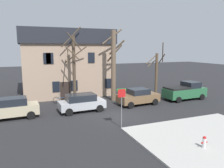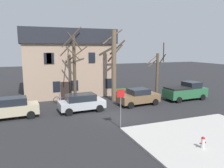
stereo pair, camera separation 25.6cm
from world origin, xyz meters
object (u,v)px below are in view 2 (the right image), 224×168
(tree_bare_near, at_px, (74,66))
(street_sign_pole, at_px, (121,101))
(car_beige_wagon, at_px, (10,108))
(pickup_truck_green, at_px, (186,91))
(tree_bare_mid, at_px, (114,64))
(tree_bare_far, at_px, (157,71))
(car_silver_wagon, at_px, (82,102))
(fire_hydrant, at_px, (203,142))
(building_main, at_px, (66,62))
(car_brown_sedan, at_px, (138,97))
(bicycle_leaning, at_px, (62,99))

(tree_bare_near, height_order, street_sign_pole, tree_bare_near)
(car_beige_wagon, relative_size, pickup_truck_green, 0.90)
(tree_bare_mid, distance_m, tree_bare_far, 6.71)
(car_silver_wagon, distance_m, fire_hydrant, 11.47)
(building_main, distance_m, car_brown_sedan, 11.46)
(bicycle_leaning, bearing_deg, street_sign_pole, -72.54)
(fire_hydrant, distance_m, street_sign_pole, 6.13)
(street_sign_pole, bearing_deg, tree_bare_far, 45.88)
(tree_bare_mid, height_order, car_brown_sedan, tree_bare_mid)
(tree_bare_far, xyz_separation_m, car_beige_wagon, (-17.11, -4.10, -2.05))
(building_main, bearing_deg, car_beige_wagon, -124.38)
(tree_bare_far, relative_size, bicycle_leaning, 3.78)
(building_main, relative_size, pickup_truck_green, 2.19)
(tree_bare_mid, xyz_separation_m, car_brown_sedan, (1.66, -2.81, -3.31))
(tree_bare_near, height_order, pickup_truck_green, tree_bare_near)
(car_beige_wagon, xyz_separation_m, car_silver_wagon, (6.12, -0.13, -0.06))
(building_main, bearing_deg, street_sign_pole, -84.57)
(car_silver_wagon, bearing_deg, tree_bare_far, 21.05)
(tree_bare_near, relative_size, car_beige_wagon, 1.80)
(tree_bare_far, bearing_deg, car_beige_wagon, -166.54)
(tree_bare_near, relative_size, tree_bare_mid, 1.02)
(fire_hydrant, bearing_deg, bicycle_leaning, 112.51)
(tree_bare_near, relative_size, tree_bare_far, 1.24)
(tree_bare_mid, distance_m, bicycle_leaning, 6.98)
(tree_bare_mid, bearing_deg, fire_hydrant, -89.11)
(car_silver_wagon, relative_size, bicycle_leaning, 2.48)
(fire_hydrant, bearing_deg, tree_bare_far, 66.84)
(tree_bare_near, bearing_deg, fire_hydrant, -71.84)
(fire_hydrant, relative_size, bicycle_leaning, 0.40)
(tree_bare_near, distance_m, pickup_truck_green, 12.98)
(tree_bare_far, bearing_deg, bicycle_leaning, -178.87)
(tree_bare_near, distance_m, bicycle_leaning, 3.92)
(tree_bare_mid, bearing_deg, bicycle_leaning, 170.36)
(car_beige_wagon, bearing_deg, street_sign_pole, -35.29)
(tree_bare_mid, xyz_separation_m, tree_bare_far, (6.49, 1.22, -1.19))
(building_main, xyz_separation_m, car_silver_wagon, (-0.26, -9.46, -3.27))
(tree_bare_near, bearing_deg, car_brown_sedan, -28.96)
(street_sign_pole, height_order, bicycle_leaning, street_sign_pole)
(pickup_truck_green, height_order, bicycle_leaning, pickup_truck_green)
(car_brown_sedan, xyz_separation_m, street_sign_pole, (-4.48, -5.57, 1.23))
(car_brown_sedan, xyz_separation_m, bicycle_leaning, (-7.43, 3.79, -0.49))
(street_sign_pole, bearing_deg, bicycle_leaning, 107.46)
(building_main, xyz_separation_m, car_beige_wagon, (-6.38, -9.32, -3.22))
(tree_bare_mid, relative_size, street_sign_pole, 2.70)
(building_main, height_order, street_sign_pole, building_main)
(tree_bare_mid, distance_m, car_brown_sedan, 4.65)
(tree_bare_far, relative_size, car_silver_wagon, 1.53)
(car_beige_wagon, bearing_deg, tree_bare_far, 13.46)
(pickup_truck_green, bearing_deg, car_brown_sedan, -179.10)
(car_beige_wagon, relative_size, car_silver_wagon, 1.05)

